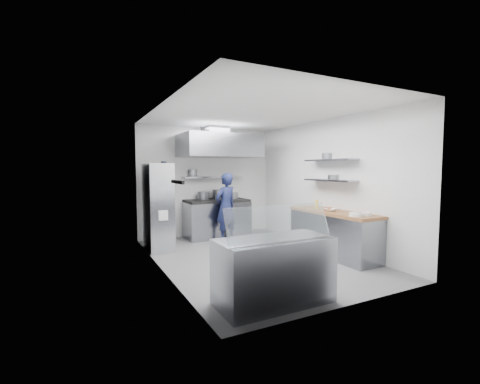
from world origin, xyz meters
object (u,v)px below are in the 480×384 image
chef (226,207)px  display_case (274,271)px  gas_range (217,219)px  wire_rack (158,207)px

chef → display_case: bearing=56.1°
gas_range → display_case: (-0.94, -4.10, -0.03)m
chef → display_case: (-0.91, -3.50, -0.40)m
chef → gas_range: bearing=-111.6°
gas_range → chef: 0.71m
chef → display_case: size_ratio=1.10×
gas_range → chef: (-0.02, -0.60, 0.37)m
chef → display_case: 3.63m
display_case → wire_rack: bearing=101.3°
gas_range → display_case: size_ratio=1.07×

